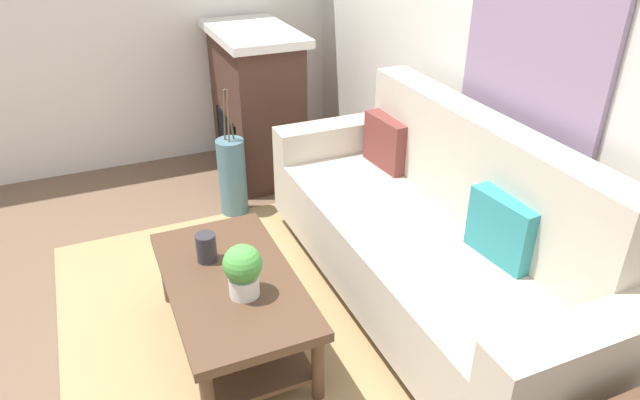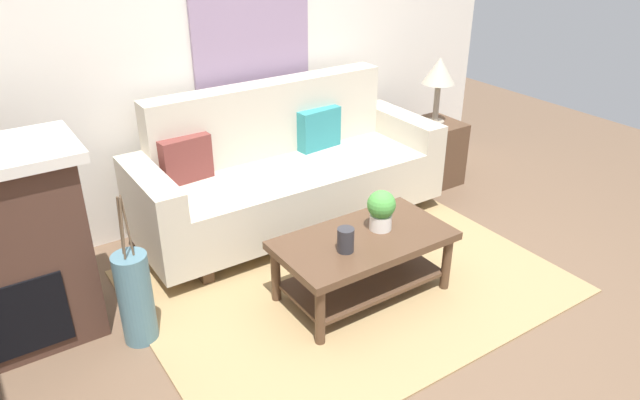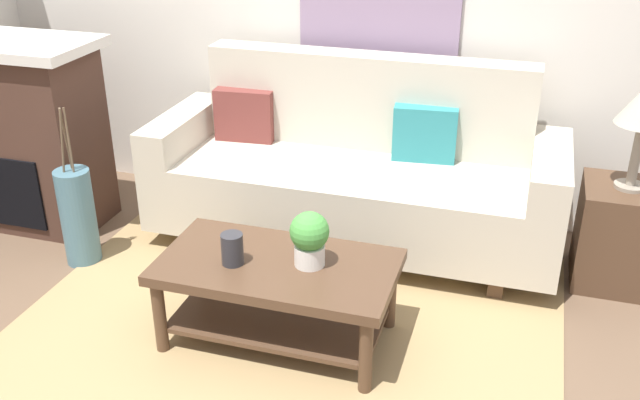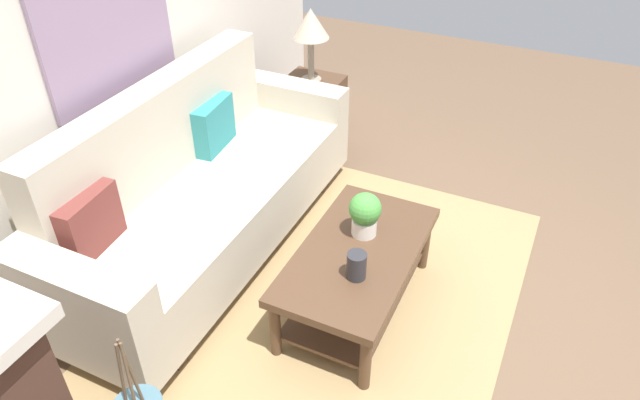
{
  "view_description": "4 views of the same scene",
  "coord_description": "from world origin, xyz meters",
  "px_view_note": "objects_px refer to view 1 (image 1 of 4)",
  "views": [
    {
      "loc": [
        2.22,
        -0.15,
        2.1
      ],
      "look_at": [
        -0.1,
        0.85,
        0.7
      ],
      "focal_mm": 32.18,
      "sensor_mm": 36.0,
      "label": 1
    },
    {
      "loc": [
        -1.98,
        -2.14,
        2.28
      ],
      "look_at": [
        -0.04,
        0.77,
        0.52
      ],
      "focal_mm": 33.23,
      "sensor_mm": 36.0,
      "label": 2
    },
    {
      "loc": [
        1.02,
        -2.33,
        2.12
      ],
      "look_at": [
        0.01,
        0.98,
        0.45
      ],
      "focal_mm": 40.36,
      "sensor_mm": 36.0,
      "label": 3
    },
    {
      "loc": [
        -2.22,
        -0.49,
        2.5
      ],
      "look_at": [
        0.23,
        0.67,
        0.51
      ],
      "focal_mm": 32.62,
      "sensor_mm": 36.0,
      "label": 4
    }
  ],
  "objects_px": {
    "throw_pillow_maroon": "(387,142)",
    "framed_painting": "(536,33)",
    "potted_plant_tabletop": "(243,269)",
    "fireplace": "(256,103)",
    "throw_pillow_teal": "(503,228)",
    "couch": "(432,239)",
    "coffee_table": "(232,296)",
    "floor_vase": "(232,177)",
    "tabletop_vase": "(206,248)"
  },
  "relations": [
    {
      "from": "couch",
      "to": "coffee_table",
      "type": "height_order",
      "value": "couch"
    },
    {
      "from": "potted_plant_tabletop",
      "to": "fireplace",
      "type": "bearing_deg",
      "value": 160.7
    },
    {
      "from": "tabletop_vase",
      "to": "fireplace",
      "type": "relative_size",
      "value": 0.13
    },
    {
      "from": "fireplace",
      "to": "floor_vase",
      "type": "distance_m",
      "value": 0.77
    },
    {
      "from": "framed_painting",
      "to": "tabletop_vase",
      "type": "bearing_deg",
      "value": -100.02
    },
    {
      "from": "couch",
      "to": "throw_pillow_teal",
      "type": "distance_m",
      "value": 0.46
    },
    {
      "from": "tabletop_vase",
      "to": "framed_painting",
      "type": "xyz_separation_m",
      "value": [
        0.28,
        1.61,
        0.97
      ]
    },
    {
      "from": "throw_pillow_teal",
      "to": "coffee_table",
      "type": "height_order",
      "value": "throw_pillow_teal"
    },
    {
      "from": "couch",
      "to": "throw_pillow_teal",
      "type": "height_order",
      "value": "couch"
    },
    {
      "from": "throw_pillow_maroon",
      "to": "coffee_table",
      "type": "distance_m",
      "value": 1.41
    },
    {
      "from": "potted_plant_tabletop",
      "to": "fireplace",
      "type": "xyz_separation_m",
      "value": [
        -2.07,
        0.73,
        0.02
      ]
    },
    {
      "from": "couch",
      "to": "framed_painting",
      "type": "relative_size",
      "value": 2.42
    },
    {
      "from": "coffee_table",
      "to": "potted_plant_tabletop",
      "type": "relative_size",
      "value": 4.2
    },
    {
      "from": "potted_plant_tabletop",
      "to": "floor_vase",
      "type": "bearing_deg",
      "value": 166.91
    },
    {
      "from": "couch",
      "to": "throw_pillow_maroon",
      "type": "relative_size",
      "value": 6.53
    },
    {
      "from": "throw_pillow_teal",
      "to": "fireplace",
      "type": "xyz_separation_m",
      "value": [
        -2.39,
        -0.45,
        -0.09
      ]
    },
    {
      "from": "throw_pillow_maroon",
      "to": "potted_plant_tabletop",
      "type": "relative_size",
      "value": 1.37
    },
    {
      "from": "potted_plant_tabletop",
      "to": "framed_painting",
      "type": "xyz_separation_m",
      "value": [
        -0.05,
        1.52,
        0.9
      ]
    },
    {
      "from": "throw_pillow_maroon",
      "to": "coffee_table",
      "type": "xyz_separation_m",
      "value": [
        0.64,
        -1.2,
        -0.37
      ]
    },
    {
      "from": "throw_pillow_maroon",
      "to": "throw_pillow_teal",
      "type": "xyz_separation_m",
      "value": [
        1.11,
        0.0,
        0.0
      ]
    },
    {
      "from": "coffee_table",
      "to": "floor_vase",
      "type": "distance_m",
      "value": 1.38
    },
    {
      "from": "couch",
      "to": "coffee_table",
      "type": "bearing_deg",
      "value": -95.16
    },
    {
      "from": "potted_plant_tabletop",
      "to": "framed_painting",
      "type": "bearing_deg",
      "value": 92.05
    },
    {
      "from": "coffee_table",
      "to": "potted_plant_tabletop",
      "type": "height_order",
      "value": "potted_plant_tabletop"
    },
    {
      "from": "floor_vase",
      "to": "fireplace",
      "type": "bearing_deg",
      "value": 147.24
    },
    {
      "from": "floor_vase",
      "to": "potted_plant_tabletop",
      "type": "bearing_deg",
      "value": -13.09
    },
    {
      "from": "couch",
      "to": "coffee_table",
      "type": "relative_size",
      "value": 2.14
    },
    {
      "from": "throw_pillow_maroon",
      "to": "framed_painting",
      "type": "xyz_separation_m",
      "value": [
        0.74,
        0.34,
        0.79
      ]
    },
    {
      "from": "framed_painting",
      "to": "couch",
      "type": "bearing_deg",
      "value": -90.0
    },
    {
      "from": "coffee_table",
      "to": "tabletop_vase",
      "type": "height_order",
      "value": "tabletop_vase"
    },
    {
      "from": "floor_vase",
      "to": "couch",
      "type": "bearing_deg",
      "value": 26.45
    },
    {
      "from": "couch",
      "to": "floor_vase",
      "type": "relative_size",
      "value": 4.16
    },
    {
      "from": "couch",
      "to": "tabletop_vase",
      "type": "distance_m",
      "value": 1.18
    },
    {
      "from": "couch",
      "to": "tabletop_vase",
      "type": "xyz_separation_m",
      "value": [
        -0.28,
        -1.15,
        0.07
      ]
    },
    {
      "from": "potted_plant_tabletop",
      "to": "fireplace",
      "type": "height_order",
      "value": "fireplace"
    },
    {
      "from": "throw_pillow_teal",
      "to": "throw_pillow_maroon",
      "type": "bearing_deg",
      "value": 180.0
    },
    {
      "from": "fireplace",
      "to": "framed_painting",
      "type": "xyz_separation_m",
      "value": [
        2.02,
        0.79,
        0.89
      ]
    },
    {
      "from": "throw_pillow_maroon",
      "to": "floor_vase",
      "type": "distance_m",
      "value": 1.15
    },
    {
      "from": "potted_plant_tabletop",
      "to": "coffee_table",
      "type": "bearing_deg",
      "value": -170.24
    },
    {
      "from": "throw_pillow_teal",
      "to": "coffee_table",
      "type": "xyz_separation_m",
      "value": [
        -0.47,
        -1.2,
        -0.37
      ]
    },
    {
      "from": "throw_pillow_maroon",
      "to": "potted_plant_tabletop",
      "type": "height_order",
      "value": "throw_pillow_maroon"
    },
    {
      "from": "tabletop_vase",
      "to": "framed_painting",
      "type": "distance_m",
      "value": 1.9
    },
    {
      "from": "potted_plant_tabletop",
      "to": "throw_pillow_maroon",
      "type": "bearing_deg",
      "value": 124.01
    },
    {
      "from": "framed_painting",
      "to": "fireplace",
      "type": "bearing_deg",
      "value": -158.53
    },
    {
      "from": "couch",
      "to": "throw_pillow_teal",
      "type": "xyz_separation_m",
      "value": [
        0.37,
        0.12,
        0.25
      ]
    },
    {
      "from": "tabletop_vase",
      "to": "throw_pillow_teal",
      "type": "bearing_deg",
      "value": 62.73
    },
    {
      "from": "throw_pillow_teal",
      "to": "framed_painting",
      "type": "bearing_deg",
      "value": 137.36
    },
    {
      "from": "fireplace",
      "to": "coffee_table",
      "type": "bearing_deg",
      "value": -21.37
    },
    {
      "from": "couch",
      "to": "tabletop_vase",
      "type": "bearing_deg",
      "value": -103.96
    },
    {
      "from": "throw_pillow_maroon",
      "to": "framed_painting",
      "type": "height_order",
      "value": "framed_painting"
    }
  ]
}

